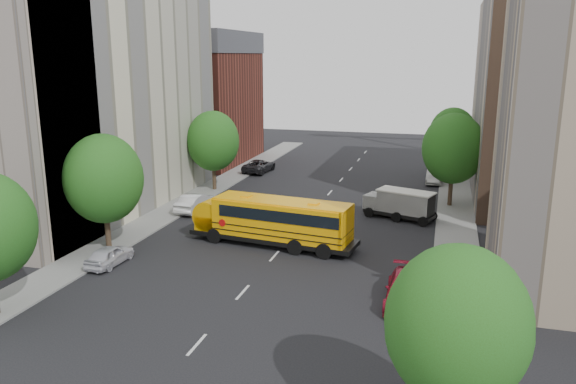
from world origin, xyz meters
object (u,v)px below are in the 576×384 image
at_px(safari_truck, 400,204).
at_px(parked_car_2, 259,166).
at_px(street_tree_3, 457,326).
at_px(parked_car_0, 110,255).
at_px(street_tree_4, 453,149).
at_px(parked_car_3, 406,290).
at_px(street_tree_1, 104,179).
at_px(street_tree_5, 453,134).
at_px(street_tree_2, 213,141).
at_px(school_bus, 271,219).
at_px(parked_car_5, 435,176).
at_px(parked_car_1, 195,202).

xyz_separation_m(safari_truck, parked_car_2, (-16.75, 14.45, -0.53)).
xyz_separation_m(street_tree_3, parked_car_0, (-20.45, 11.70, -3.82)).
relative_size(street_tree_4, parked_car_3, 1.56).
xyz_separation_m(street_tree_1, street_tree_5, (22.00, 30.00, -0.25)).
relative_size(street_tree_2, school_bus, 0.64).
xyz_separation_m(street_tree_1, safari_truck, (18.15, 12.99, -3.70)).
distance_m(street_tree_2, street_tree_3, 38.83).
bearing_deg(parked_car_0, parked_car_2, -87.96).
height_order(street_tree_1, street_tree_5, street_tree_1).
relative_size(street_tree_2, street_tree_3, 1.08).
bearing_deg(parked_car_3, parked_car_5, 88.04).
height_order(street_tree_1, parked_car_3, street_tree_1).
bearing_deg(parked_car_5, school_bus, -113.27).
height_order(parked_car_2, parked_car_5, parked_car_5).
bearing_deg(parked_car_0, street_tree_2, -83.88).
relative_size(street_tree_4, parked_car_0, 2.16).
xyz_separation_m(street_tree_3, street_tree_4, (0.00, 32.00, 0.62)).
bearing_deg(parked_car_0, street_tree_1, -54.22).
relative_size(street_tree_1, street_tree_3, 1.11).
xyz_separation_m(street_tree_3, parked_car_2, (-20.60, 41.44, -3.73)).
height_order(street_tree_2, safari_truck, street_tree_2).
relative_size(street_tree_3, street_tree_5, 0.95).
height_order(street_tree_5, parked_car_1, street_tree_5).
relative_size(school_bus, parked_car_2, 2.32).
xyz_separation_m(parked_car_3, parked_car_5, (0.68, 30.09, -0.02)).
bearing_deg(safari_truck, parked_car_5, 99.54).
height_order(street_tree_3, street_tree_4, street_tree_4).
relative_size(street_tree_1, parked_car_3, 1.52).
xyz_separation_m(parked_car_0, parked_car_5, (18.93, 29.43, 0.10)).
bearing_deg(parked_car_5, street_tree_4, -79.53).
distance_m(street_tree_2, safari_truck, 19.16).
height_order(safari_truck, parked_car_2, safari_truck).
bearing_deg(street_tree_3, street_tree_1, 147.53).
relative_size(safari_truck, parked_car_2, 1.13).
distance_m(street_tree_1, parked_car_2, 27.80).
bearing_deg(parked_car_1, parked_car_2, -87.43).
bearing_deg(parked_car_0, parked_car_3, 179.66).
xyz_separation_m(school_bus, parked_car_1, (-8.71, 6.45, -1.09)).
distance_m(school_bus, parked_car_2, 24.89).
height_order(street_tree_1, school_bus, street_tree_1).
relative_size(street_tree_1, parked_car_2, 1.52).
height_order(school_bus, safari_truck, school_bus).
xyz_separation_m(safari_truck, parked_car_0, (-16.60, -15.29, -0.61)).
distance_m(street_tree_5, parked_car_0, 38.44).
distance_m(street_tree_5, parked_car_3, 33.27).
distance_m(safari_truck, parked_car_3, 16.05).
height_order(school_bus, parked_car_1, school_bus).
height_order(street_tree_5, parked_car_0, street_tree_5).
height_order(parked_car_1, parked_car_3, parked_car_1).
xyz_separation_m(school_bus, parked_car_2, (-8.71, 23.29, -1.14)).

